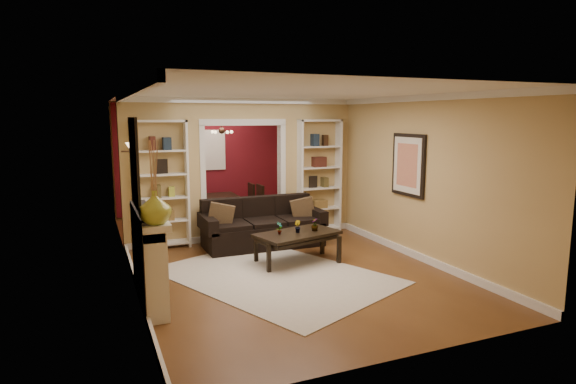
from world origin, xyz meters
name	(u,v)px	position (x,y,z in m)	size (l,w,h in m)	color
floor	(265,253)	(0.00, 0.00, 0.00)	(8.00, 8.00, 0.00)	brown
ceiling	(263,96)	(0.00, 0.00, 2.70)	(8.00, 8.00, 0.00)	white
wall_back	(209,158)	(0.00, 4.00, 1.35)	(8.00, 8.00, 0.00)	tan
wall_front	(408,224)	(0.00, -4.00, 1.35)	(8.00, 8.00, 0.00)	tan
wall_left	(125,183)	(-2.25, 0.00, 1.35)	(8.00, 8.00, 0.00)	tan
wall_right	(377,171)	(2.25, 0.00, 1.35)	(8.00, 8.00, 0.00)	tan
partition_wall	(243,169)	(0.00, 1.20, 1.35)	(4.50, 0.15, 2.70)	tan
red_back_panel	(209,159)	(0.00, 3.97, 1.32)	(4.44, 0.04, 2.64)	maroon
dining_window	(210,150)	(0.00, 3.93, 1.55)	(0.78, 0.03, 0.98)	#8CA5CC
area_rug	(275,276)	(-0.27, -1.22, 0.01)	(2.38, 3.33, 0.01)	beige
sofa	(263,223)	(0.13, 0.45, 0.44)	(2.23, 0.96, 0.87)	black
pillow_left	(221,215)	(-0.66, 0.43, 0.64)	(0.43, 0.12, 0.43)	brown
pillow_right	(303,209)	(0.92, 0.43, 0.63)	(0.42, 0.12, 0.42)	brown
coffee_table	(297,248)	(0.30, -0.73, 0.25)	(1.33, 0.72, 0.50)	black
plant_left	(279,228)	(-0.01, -0.73, 0.61)	(0.11, 0.07, 0.20)	#336626
plant_center	(297,227)	(0.30, -0.73, 0.60)	(0.11, 0.09, 0.20)	#336626
plant_right	(315,225)	(0.61, -0.73, 0.61)	(0.12, 0.12, 0.21)	#336626
bookshelf_left	(163,185)	(-1.55, 1.03, 1.15)	(0.90, 0.30, 2.30)	white
bookshelf_right	(319,177)	(1.55, 1.03, 1.15)	(0.90, 0.30, 2.30)	white
fireplace	(150,257)	(-2.09, -1.50, 0.58)	(0.32, 1.70, 1.16)	white
vase	(155,207)	(-2.09, -2.20, 1.35)	(0.36, 0.36, 0.38)	#A5B139
mirror	(134,162)	(-2.23, -1.50, 1.80)	(0.03, 0.95, 1.10)	silver
wall_sconce	(128,149)	(-2.15, 0.55, 1.83)	(0.18, 0.18, 0.22)	#FFE0A5
framed_art	(408,165)	(2.21, -1.00, 1.55)	(0.04, 0.85, 1.05)	black
dining_table	(223,209)	(0.02, 2.80, 0.27)	(0.87, 1.56, 0.55)	black
dining_chair_nw	(202,209)	(-0.53, 2.50, 0.39)	(0.38, 0.38, 0.77)	black
dining_chair_ne	(251,203)	(0.57, 2.50, 0.43)	(0.42, 0.42, 0.86)	black
dining_chair_sw	(196,203)	(-0.53, 3.10, 0.41)	(0.40, 0.40, 0.82)	black
dining_chair_se	(243,200)	(0.57, 3.10, 0.41)	(0.40, 0.40, 0.81)	black
chandelier	(222,132)	(0.00, 2.70, 2.02)	(0.50, 0.50, 0.30)	#3C271B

